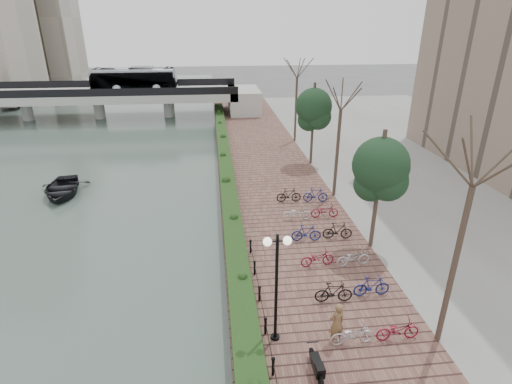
{
  "coord_description": "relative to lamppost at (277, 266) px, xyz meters",
  "views": [
    {
      "loc": [
        -0.31,
        -9.12,
        11.83
      ],
      "look_at": [
        2.2,
        13.63,
        2.0
      ],
      "focal_mm": 28.0,
      "sensor_mm": 36.0,
      "label": 1
    }
  ],
  "objects": [
    {
      "name": "hedge",
      "position": [
        -1.14,
        17.28,
        -3.02
      ],
      "size": [
        1.1,
        56.0,
        0.6
      ],
      "primitive_type": "cube",
      "color": "#153C16",
      "rests_on": "promenade"
    },
    {
      "name": "pedestrian",
      "position": [
        2.26,
        -0.43,
        -2.43
      ],
      "size": [
        0.75,
        0.6,
        1.78
      ],
      "primitive_type": "imported",
      "rotation": [
        0.0,
        0.0,
        3.43
      ],
      "color": "brown",
      "rests_on": "promenade"
    },
    {
      "name": "motorcycle",
      "position": [
        1.16,
        -1.84,
        -2.88
      ],
      "size": [
        0.47,
        1.41,
        0.88
      ],
      "primitive_type": null,
      "rotation": [
        0.0,
        0.0,
        0.02
      ],
      "color": "black",
      "rests_on": "promenade"
    },
    {
      "name": "boat",
      "position": [
        -13.28,
        16.52,
        -3.29
      ],
      "size": [
        4.13,
        5.34,
        1.02
      ],
      "primitive_type": "imported",
      "rotation": [
        0.0,
        0.0,
        0.13
      ],
      "color": "black",
      "rests_on": "river_water"
    },
    {
      "name": "chain_fence",
      "position": [
        -0.34,
        -0.72,
        -2.97
      ],
      "size": [
        0.1,
        14.1,
        0.7
      ],
      "color": "black",
      "rests_on": "promenade"
    },
    {
      "name": "lamppost",
      "position": [
        0.0,
        0.0,
        0.0
      ],
      "size": [
        1.02,
        0.32,
        4.58
      ],
      "color": "black",
      "rests_on": "promenade"
    },
    {
      "name": "street_trees",
      "position": [
        6.26,
        9.96,
        -0.14
      ],
      "size": [
        3.2,
        37.12,
        6.8
      ],
      "color": "#3C2C23",
      "rests_on": "promenade"
    },
    {
      "name": "river_water",
      "position": [
        -16.74,
        22.28,
        -3.81
      ],
      "size": [
        30.0,
        130.0,
        0.02
      ],
      "primitive_type": "cube",
      "color": "#485B50",
      "rests_on": "ground"
    },
    {
      "name": "promenade",
      "position": [
        2.26,
        14.78,
        -3.57
      ],
      "size": [
        8.0,
        75.0,
        0.5
      ],
      "primitive_type": "cube",
      "color": "brown",
      "rests_on": "ground"
    },
    {
      "name": "bridge",
      "position": [
        -15.73,
        42.28,
        -0.45
      ],
      "size": [
        36.0,
        10.77,
        6.5
      ],
      "color": "#A5A5A0",
      "rests_on": "ground"
    },
    {
      "name": "inland_pavement",
      "position": [
        18.26,
        14.78,
        -3.57
      ],
      "size": [
        24.0,
        75.0,
        0.5
      ],
      "primitive_type": "cube",
      "color": "gray",
      "rests_on": "ground"
    },
    {
      "name": "bicycle_parking",
      "position": [
        3.76,
        5.79,
        -2.85
      ],
      "size": [
        2.4,
        14.69,
        1.0
      ],
      "color": "silver",
      "rests_on": "promenade"
    }
  ]
}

